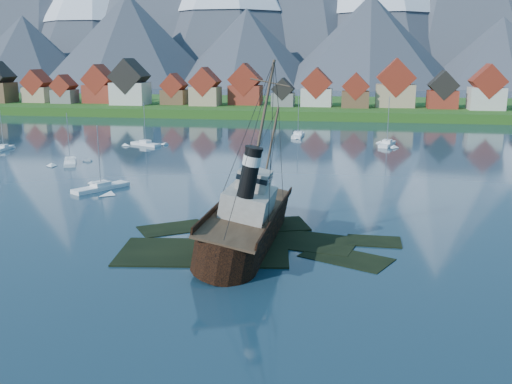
% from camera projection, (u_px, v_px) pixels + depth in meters
% --- Properties ---
extents(ground, '(1400.00, 1400.00, 0.00)m').
position_uv_depth(ground, '(235.00, 248.00, 62.20)').
color(ground, '#162E3E').
rests_on(ground, ground).
extents(shoal, '(31.71, 21.24, 1.14)m').
position_uv_depth(shoal, '(255.00, 246.00, 64.05)').
color(shoal, black).
rests_on(shoal, ground).
extents(shore_bank, '(600.00, 80.00, 3.20)m').
position_uv_depth(shore_bank, '(324.00, 110.00, 225.19)').
color(shore_bank, '#1A4A15').
rests_on(shore_bank, ground).
extents(seawall, '(600.00, 2.50, 2.00)m').
position_uv_depth(seawall, '(318.00, 121.00, 188.76)').
color(seawall, '#3F3D38').
rests_on(seawall, ground).
extents(town, '(250.96, 16.69, 17.30)m').
position_uv_depth(town, '(233.00, 89.00, 211.59)').
color(town, maroon).
rests_on(town, ground).
extents(tugboat_wreck, '(6.32, 27.24, 21.58)m').
position_uv_depth(tugboat_wreck, '(245.00, 218.00, 64.08)').
color(tugboat_wreck, black).
rests_on(tugboat_wreck, ground).
extents(sailboat_a, '(5.64, 8.58, 10.39)m').
position_uv_depth(sailboat_a, '(70.00, 163.00, 111.90)').
color(sailboat_a, white).
rests_on(sailboat_a, ground).
extents(sailboat_b, '(2.38, 6.97, 9.91)m').
position_uv_depth(sailboat_b, '(4.00, 149.00, 128.87)').
color(sailboat_b, white).
rests_on(sailboat_b, ground).
extents(sailboat_c, '(8.32, 5.58, 10.67)m').
position_uv_depth(sailboat_c, '(146.00, 144.00, 135.23)').
color(sailboat_c, white).
rests_on(sailboat_c, ground).
extents(sailboat_d, '(4.49, 9.08, 12.03)m').
position_uv_depth(sailboat_d, '(387.00, 145.00, 134.77)').
color(sailboat_d, white).
rests_on(sailboat_d, ground).
extents(sailboat_e, '(2.64, 9.72, 11.21)m').
position_uv_depth(sailboat_e, '(298.00, 136.00, 150.25)').
color(sailboat_e, white).
rests_on(sailboat_e, ground).
extents(sailboat_f, '(6.88, 9.24, 10.64)m').
position_uv_depth(sailboat_f, '(101.00, 188.00, 89.91)').
color(sailboat_f, white).
rests_on(sailboat_f, ground).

